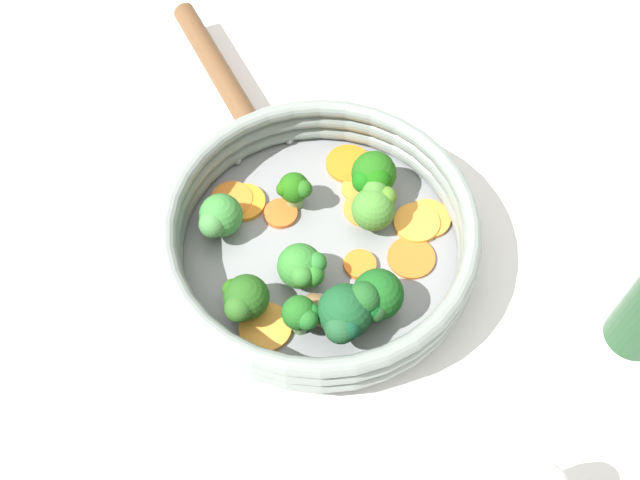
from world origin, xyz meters
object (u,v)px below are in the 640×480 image
object	(u,v)px
carrot_slice_10	(232,200)
broccoli_floret_4	(295,189)
carrot_slice_6	(417,223)
carrot_slice_7	(281,213)
carrot_slice_0	(428,219)
carrot_slice_1	(363,208)
broccoli_floret_1	(376,298)
carrot_slice_2	(349,164)
carrot_slice_4	(356,189)
broccoli_floret_0	(301,315)
mushroom_piece_0	(317,310)
carrot_slice_9	(411,258)
broccoli_floret_8	(374,177)
broccoli_floret_5	(245,299)
broccoli_floret_3	(218,219)
carrot_slice_3	(244,202)
broccoli_floret_2	(375,205)
broccoli_floret_6	(347,313)
skillet	(320,253)
broccoli_floret_7	(303,268)
carrot_slice_5	(265,327)
carrot_slice_8	(360,265)

from	to	relation	value
carrot_slice_10	broccoli_floret_4	xyz separation A→B (m)	(0.04, -0.05, 0.02)
carrot_slice_6	carrot_slice_7	distance (m)	0.13
carrot_slice_0	carrot_slice_1	size ratio (longest dim) A/B	1.05
carrot_slice_1	broccoli_floret_1	bearing A→B (deg)	-132.00
carrot_slice_6	broccoli_floret_4	world-z (taller)	broccoli_floret_4
carrot_slice_2	broccoli_floret_4	xyz separation A→B (m)	(-0.07, 0.00, 0.02)
carrot_slice_4	broccoli_floret_0	size ratio (longest dim) A/B	0.63
broccoli_floret_0	mushroom_piece_0	bearing A→B (deg)	4.28
carrot_slice_9	broccoli_floret_8	bearing A→B (deg)	70.28
carrot_slice_6	broccoli_floret_5	bearing A→B (deg)	165.21
carrot_slice_0	carrot_slice_4	size ratio (longest dim) A/B	1.52
broccoli_floret_3	carrot_slice_3	bearing A→B (deg)	13.40
broccoli_floret_2	broccoli_floret_6	xyz separation A→B (m)	(-0.10, -0.06, 0.01)
broccoli_floret_3	skillet	bearing A→B (deg)	-55.71
carrot_slice_7	mushroom_piece_0	distance (m)	0.11
skillet	broccoli_floret_7	distance (m)	0.05
carrot_slice_10	broccoli_floret_2	distance (m)	0.14
broccoli_floret_5	carrot_slice_3	bearing A→B (deg)	49.07
broccoli_floret_1	carrot_slice_3	bearing A→B (deg)	90.83
carrot_slice_5	carrot_slice_8	distance (m)	0.10
carrot_slice_3	broccoli_floret_1	xyz separation A→B (m)	(0.00, -0.17, 0.03)
broccoli_floret_1	broccoli_floret_8	xyz separation A→B (m)	(0.09, 0.09, 0.00)
broccoli_floret_1	broccoli_floret_2	size ratio (longest dim) A/B	1.13
broccoli_floret_1	broccoli_floret_5	distance (m)	0.11
carrot_slice_3	broccoli_floret_2	distance (m)	0.13
carrot_slice_10	carrot_slice_1	bearing A→B (deg)	-48.74
broccoli_floret_3	mushroom_piece_0	xyz separation A→B (m)	(0.00, -0.12, -0.02)
carrot_slice_3	carrot_slice_4	bearing A→B (deg)	-36.77
skillet	broccoli_floret_4	size ratio (longest dim) A/B	6.52
skillet	carrot_slice_10	bearing A→B (deg)	103.15
skillet	carrot_slice_1	xyz separation A→B (m)	(0.06, 0.00, 0.01)
carrot_slice_5	broccoli_floret_1	xyz separation A→B (m)	(0.08, -0.06, 0.03)
broccoli_floret_4	broccoli_floret_6	size ratio (longest dim) A/B	0.71
broccoli_floret_7	mushroom_piece_0	bearing A→B (deg)	-113.65
carrot_slice_2	carrot_slice_8	distance (m)	0.11
carrot_slice_6	broccoli_floret_6	xyz separation A→B (m)	(-0.12, -0.03, 0.03)
carrot_slice_0	skillet	bearing A→B (deg)	151.94
carrot_slice_0	carrot_slice_6	distance (m)	0.01
broccoli_floret_0	broccoli_floret_4	bearing A→B (deg)	48.38
skillet	broccoli_floret_0	size ratio (longest dim) A/B	5.97
skillet	broccoli_floret_0	xyz separation A→B (m)	(-0.07, -0.05, 0.04)
broccoli_floret_1	carrot_slice_5	bearing A→B (deg)	143.68
carrot_slice_5	broccoli_floret_6	xyz separation A→B (m)	(0.05, -0.05, 0.03)
broccoli_floret_8	carrot_slice_0	bearing A→B (deg)	-73.54
broccoli_floret_2	carrot_slice_9	bearing A→B (deg)	-96.11
carrot_slice_10	broccoli_floret_7	bearing A→B (deg)	-96.46
carrot_slice_7	carrot_slice_10	world-z (taller)	carrot_slice_10
carrot_slice_4	mushroom_piece_0	size ratio (longest dim) A/B	0.84
carrot_slice_3	broccoli_floret_6	xyz separation A→B (m)	(-0.03, -0.16, 0.03)
broccoli_floret_0	broccoli_floret_6	world-z (taller)	broccoli_floret_6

